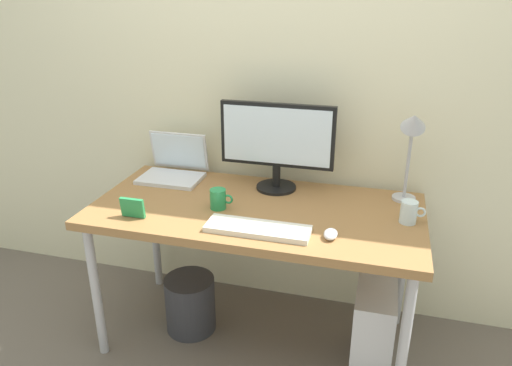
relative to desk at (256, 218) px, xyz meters
The scene contains 13 objects.
ground_plane 0.68m from the desk, ahead, with size 6.00×6.00×0.00m, color #665B51.
back_wall 0.75m from the desk, 90.00° to the left, with size 4.40×0.04×2.60m, color beige.
desk is the anchor object (origin of this frame).
monitor 0.39m from the desk, 80.38° to the left, with size 0.56×0.20×0.44m.
laptop 0.59m from the desk, 154.12° to the left, with size 0.32×0.26×0.23m.
desk_lamp 0.80m from the desk, 19.81° to the left, with size 0.11×0.16×0.46m.
keyboard 0.25m from the desk, 72.82° to the right, with size 0.44×0.14×0.02m, color silver.
mouse 0.43m from the desk, 28.92° to the right, with size 0.06×0.09×0.03m, color silver.
coffee_mug 0.20m from the desk, 159.86° to the right, with size 0.11×0.07×0.09m.
glass_cup 0.69m from the desk, ahead, with size 0.11×0.07×0.10m.
photo_frame 0.56m from the desk, 153.16° to the right, with size 0.11×0.02×0.09m, color #268C4C.
computer_tower 0.75m from the desk, ahead, with size 0.18×0.36×0.42m, color silver.
wastebasket 0.64m from the desk, behind, with size 0.26×0.26×0.30m, color #333338.
Camera 1 is at (0.54, -1.96, 1.70)m, focal length 33.92 mm.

